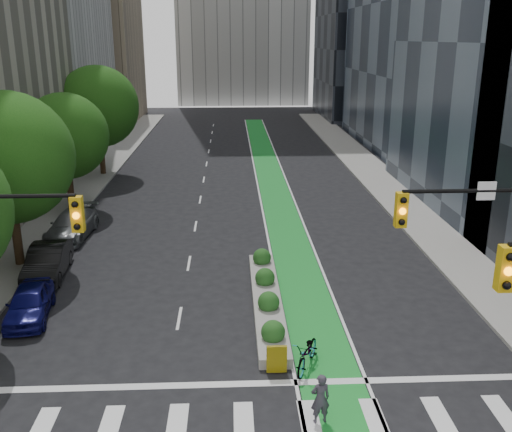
{
  "coord_description": "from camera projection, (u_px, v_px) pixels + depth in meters",
  "views": [
    {
      "loc": [
        -0.29,
        -15.3,
        11.09
      ],
      "look_at": [
        0.88,
        10.4,
        3.0
      ],
      "focal_mm": 40.0,
      "sensor_mm": 36.0,
      "label": 1
    }
  ],
  "objects": [
    {
      "name": "building_tan_far",
      "position": [
        81.0,
        22.0,
        76.05
      ],
      "size": [
        14.0,
        16.0,
        26.0
      ],
      "primitive_type": "cube",
      "color": "tan",
      "rests_on": "ground"
    },
    {
      "name": "sidewalk_right",
      "position": [
        394.0,
        193.0,
        42.23
      ],
      "size": [
        3.6,
        90.0,
        0.15
      ],
      "primitive_type": "cube",
      "color": "gray",
      "rests_on": "ground"
    },
    {
      "name": "parked_car_left_near",
      "position": [
        29.0,
        303.0,
        23.38
      ],
      "size": [
        2.12,
        4.17,
        1.36
      ],
      "primitive_type": "imported",
      "rotation": [
        0.0,
        0.0,
        0.13
      ],
      "color": "#0D0D4F",
      "rests_on": "ground"
    },
    {
      "name": "ground",
      "position": [
        243.0,
        406.0,
        17.92
      ],
      "size": [
        160.0,
        160.0,
        0.0
      ],
      "primitive_type": "plane",
      "color": "black",
      "rests_on": "ground"
    },
    {
      "name": "building_dark_end",
      "position": [
        374.0,
        15.0,
        79.38
      ],
      "size": [
        14.0,
        18.0,
        28.0
      ],
      "primitive_type": "cube",
      "color": "black",
      "rests_on": "ground"
    },
    {
      "name": "median_planter",
      "position": [
        267.0,
        297.0,
        24.57
      ],
      "size": [
        1.2,
        10.26,
        1.1
      ],
      "color": "gray",
      "rests_on": "ground"
    },
    {
      "name": "parked_car_left_far",
      "position": [
        72.0,
        225.0,
        32.89
      ],
      "size": [
        2.41,
        5.23,
        1.48
      ],
      "primitive_type": "imported",
      "rotation": [
        0.0,
        0.0,
        -0.07
      ],
      "color": "#595C5E",
      "rests_on": "ground"
    },
    {
      "name": "cyclist",
      "position": [
        320.0,
        399.0,
        16.94
      ],
      "size": [
        0.66,
        0.49,
        1.64
      ],
      "primitive_type": "imported",
      "rotation": [
        0.0,
        0.0,
        3.32
      ],
      "color": "#37333D",
      "rests_on": "ground"
    },
    {
      "name": "bike_lane_paint",
      "position": [
        271.0,
        179.0,
        46.64
      ],
      "size": [
        2.2,
        70.0,
        0.01
      ],
      "primitive_type": "cube",
      "color": "#198A2C",
      "rests_on": "ground"
    },
    {
      "name": "tree_mid",
      "position": [
        6.0,
        158.0,
        27.21
      ],
      "size": [
        6.4,
        6.4,
        8.78
      ],
      "color": "black",
      "rests_on": "ground"
    },
    {
      "name": "tree_midfar",
      "position": [
        65.0,
        136.0,
        36.93
      ],
      "size": [
        5.6,
        5.6,
        7.76
      ],
      "color": "black",
      "rests_on": "ground"
    },
    {
      "name": "parked_car_left_mid",
      "position": [
        47.0,
        262.0,
        27.4
      ],
      "size": [
        2.01,
        4.79,
        1.54
      ],
      "primitive_type": "imported",
      "rotation": [
        0.0,
        0.0,
        0.08
      ],
      "color": "black",
      "rests_on": "ground"
    },
    {
      "name": "bicycle",
      "position": [
        308.0,
        353.0,
        19.87
      ],
      "size": [
        1.54,
        2.27,
        1.13
      ],
      "primitive_type": "imported",
      "rotation": [
        0.0,
        0.0,
        -0.41
      ],
      "color": "gray",
      "rests_on": "ground"
    },
    {
      "name": "tree_far",
      "position": [
        98.0,
        107.0,
        46.23
      ],
      "size": [
        6.6,
        6.6,
        9.0
      ],
      "color": "black",
      "rests_on": "ground"
    },
    {
      "name": "sidewalk_left",
      "position": [
        72.0,
        196.0,
        41.21
      ],
      "size": [
        3.6,
        90.0,
        0.15
      ],
      "primitive_type": "cube",
      "color": "gray",
      "rests_on": "ground"
    }
  ]
}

